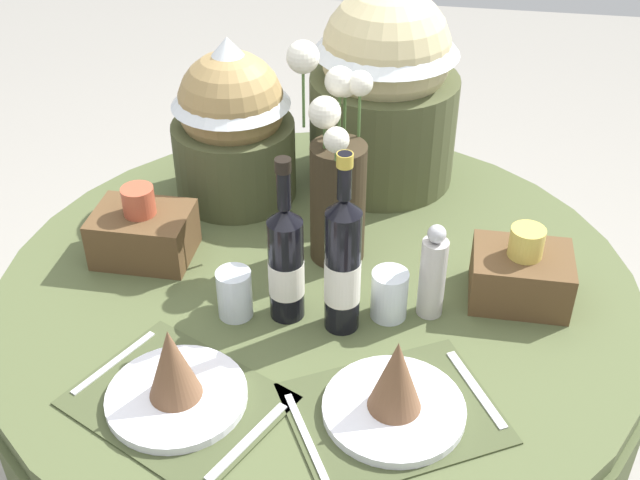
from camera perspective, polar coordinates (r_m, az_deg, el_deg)
dining_table at (r=1.71m, az=-0.18°, el=-6.15°), size 1.33×1.33×0.77m
place_setting_left at (r=1.37m, az=-10.34°, el=-9.94°), size 0.42×0.38×0.16m
place_setting_right at (r=1.34m, az=5.38°, el=-10.89°), size 0.42×0.39×0.16m
flower_vase at (r=1.61m, az=1.15°, el=4.53°), size 0.17×0.18×0.44m
wine_bottle_left at (r=1.48m, az=-2.45°, el=-1.57°), size 0.07×0.07×0.34m
wine_bottle_right at (r=1.44m, az=1.63°, el=-1.78°), size 0.07×0.07×0.37m
tumbler_near_right at (r=1.52m, az=4.97°, el=-3.90°), size 0.07×0.07×0.10m
tumbler_mid at (r=1.53m, az=-6.12°, el=-3.83°), size 0.07×0.07×0.10m
pepper_mill at (r=1.51m, az=8.05°, el=-2.42°), size 0.05×0.05×0.20m
gift_tub_back_left at (r=1.82m, az=-6.30°, el=8.78°), size 0.28×0.28×0.39m
gift_tub_back_centre at (r=1.86m, az=4.68°, el=11.78°), size 0.35×0.35×0.51m
woven_basket_side_left at (r=1.71m, az=-12.51°, el=0.58°), size 0.20×0.15×0.17m
woven_basket_side_right at (r=1.60m, az=14.15°, el=-2.35°), size 0.19×0.15×0.16m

